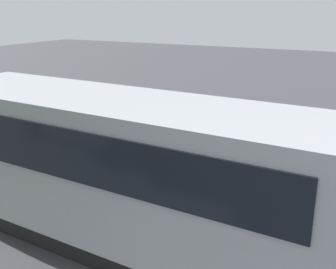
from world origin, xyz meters
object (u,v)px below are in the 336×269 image
spectator_far_left (236,170)px  stunt_motorcycle (118,120)px  tour_bus (122,173)px  spectator_centre (154,157)px  parked_motorcycle_silver (138,180)px  spectator_left (188,163)px

spectator_far_left → stunt_motorcycle: size_ratio=0.96×
tour_bus → spectator_centre: 2.75m
spectator_far_left → spectator_centre: 2.34m
spectator_far_left → parked_motorcycle_silver: spectator_far_left is taller
tour_bus → spectator_far_left: size_ratio=5.52×
stunt_motorcycle → tour_bus: bearing=125.6°
spectator_centre → stunt_motorcycle: spectator_centre is taller
spectator_left → spectator_centre: spectator_left is taller
tour_bus → parked_motorcycle_silver: tour_bus is taller
spectator_left → stunt_motorcycle: 6.48m
tour_bus → spectator_far_left: 3.13m
tour_bus → spectator_far_left: tour_bus is taller
tour_bus → spectator_centre: tour_bus is taller
spectator_centre → stunt_motorcycle: (4.05, -4.07, -0.42)m
stunt_motorcycle → parked_motorcycle_silver: bearing=129.8°
parked_motorcycle_silver → spectator_left: bearing=-156.7°
parked_motorcycle_silver → stunt_motorcycle: 5.95m
parked_motorcycle_silver → stunt_motorcycle: bearing=-50.2°
spectator_centre → parked_motorcycle_silver: (0.25, 0.50, -0.55)m
spectator_centre → parked_motorcycle_silver: 0.78m
spectator_left → spectator_centre: 1.01m
spectator_far_left → parked_motorcycle_silver: bearing=11.4°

